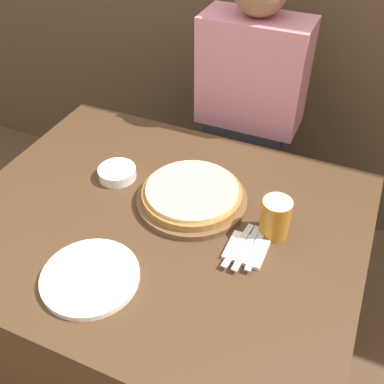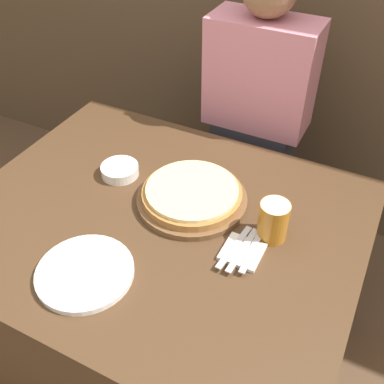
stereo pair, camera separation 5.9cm
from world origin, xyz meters
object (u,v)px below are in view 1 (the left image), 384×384
(pizza_on_board, at_px, (192,195))
(fork, at_px, (238,245))
(diner_person, at_px, (247,133))
(side_bowl, at_px, (117,173))
(spoon, at_px, (255,250))
(beer_glass, at_px, (276,216))
(dinner_knife, at_px, (247,248))
(dinner_plate, at_px, (90,277))

(pizza_on_board, relative_size, fork, 1.89)
(fork, bearing_deg, diner_person, 105.61)
(side_bowl, relative_size, diner_person, 0.10)
(pizza_on_board, xyz_separation_m, spoon, (0.25, -0.13, -0.01))
(beer_glass, xyz_separation_m, diner_person, (-0.27, 0.60, -0.15))
(diner_person, bearing_deg, fork, -74.39)
(dinner_knife, bearing_deg, spoon, -0.00)
(pizza_on_board, xyz_separation_m, side_bowl, (-0.28, 0.01, -0.01))
(pizza_on_board, height_order, dinner_plate, pizza_on_board)
(dinner_knife, xyz_separation_m, diner_person, (-0.22, 0.70, -0.10))
(dinner_knife, xyz_separation_m, spoon, (0.03, -0.00, -0.00))
(pizza_on_board, distance_m, beer_glass, 0.28)
(pizza_on_board, height_order, diner_person, diner_person)
(beer_glass, bearing_deg, diner_person, 114.26)
(dinner_plate, xyz_separation_m, fork, (0.32, 0.26, 0.01))
(dinner_plate, height_order, diner_person, diner_person)
(pizza_on_board, xyz_separation_m, beer_glass, (0.27, -0.03, 0.04))
(spoon, bearing_deg, dinner_plate, -145.10)
(beer_glass, height_order, dinner_plate, beer_glass)
(fork, xyz_separation_m, diner_person, (-0.20, 0.70, -0.10))
(side_bowl, relative_size, fork, 0.69)
(dinner_knife, height_order, spoon, same)
(pizza_on_board, distance_m, diner_person, 0.58)
(spoon, distance_m, diner_person, 0.75)
(dinner_plate, relative_size, diner_person, 0.20)
(dinner_plate, xyz_separation_m, spoon, (0.37, 0.26, 0.01))
(beer_glass, bearing_deg, spoon, -103.54)
(beer_glass, relative_size, side_bowl, 0.96)
(dinner_knife, distance_m, spoon, 0.03)
(pizza_on_board, relative_size, dinner_knife, 1.89)
(beer_glass, xyz_separation_m, dinner_knife, (-0.05, -0.10, -0.05))
(dinner_plate, bearing_deg, fork, 38.85)
(side_bowl, relative_size, dinner_knife, 0.69)
(dinner_plate, bearing_deg, beer_glass, 42.27)
(pizza_on_board, bearing_deg, spoon, -27.72)
(spoon, bearing_deg, beer_glass, 76.46)
(beer_glass, xyz_separation_m, spoon, (-0.02, -0.10, -0.05))
(pizza_on_board, relative_size, dinner_plate, 1.33)
(spoon, xyz_separation_m, diner_person, (-0.25, 0.70, -0.10))
(fork, bearing_deg, dinner_knife, 0.00)
(pizza_on_board, distance_m, dinner_plate, 0.41)
(side_bowl, xyz_separation_m, spoon, (0.53, -0.14, -0.00))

